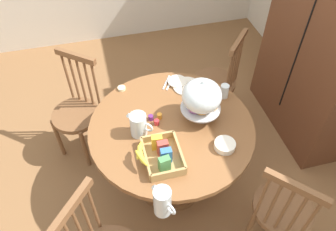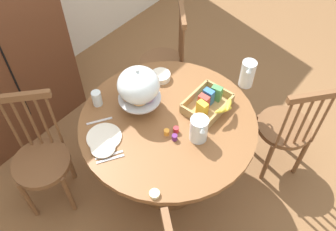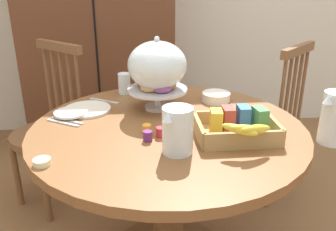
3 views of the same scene
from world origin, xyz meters
name	(u,v)px [view 1 (image 1 of 3)]	position (x,y,z in m)	size (l,w,h in m)	color
ground_plane	(166,191)	(0.00, 0.00, 0.00)	(10.00, 10.00, 0.00)	brown
wooden_armoire	(333,37)	(-0.45, 1.50, 0.98)	(1.18, 0.60, 1.96)	brown
dining_table	(171,145)	(-0.07, 0.06, 0.52)	(1.17, 1.17, 0.74)	brown
windsor_chair_by_cabinet	(282,212)	(0.60, 0.64, 0.45)	(0.47, 0.47, 0.97)	brown
windsor_chair_facing_door	(216,83)	(-0.71, 0.67, 0.45)	(0.47, 0.47, 0.97)	brown
windsor_chair_far_side	(78,113)	(-0.65, -0.60, 0.45)	(0.47, 0.47, 0.97)	brown
pastry_stand_with_dome	(202,97)	(-0.10, 0.28, 0.94)	(0.28, 0.28, 0.34)	silver
orange_juice_pitcher	(163,202)	(0.54, -0.15, 0.83)	(0.17, 0.11, 0.20)	silver
milk_pitcher	(139,126)	(-0.06, -0.17, 0.82)	(0.14, 0.17, 0.17)	silver
cereal_basket	(160,155)	(0.19, -0.08, 0.79)	(0.32, 0.30, 0.12)	tan
china_plate_large	(187,86)	(-0.43, 0.29, 0.75)	(0.22, 0.22, 0.01)	white
china_plate_small	(177,81)	(-0.50, 0.22, 0.76)	(0.15, 0.15, 0.01)	white
cereal_bowl	(225,145)	(0.20, 0.35, 0.76)	(0.14, 0.14, 0.04)	white
drinking_glass	(224,91)	(-0.26, 0.52, 0.80)	(0.06, 0.06, 0.11)	silver
butter_dish	(122,88)	(-0.53, -0.22, 0.75)	(0.06, 0.06, 0.02)	beige
jam_jar_strawberry	(157,122)	(-0.11, -0.03, 0.76)	(0.04, 0.04, 0.04)	#B7282D
jam_jar_apricot	(159,116)	(-0.16, 0.00, 0.76)	(0.04, 0.04, 0.04)	orange
jam_jar_grape	(151,118)	(-0.16, -0.06, 0.76)	(0.04, 0.04, 0.04)	#5B2366
table_knife	(170,83)	(-0.50, 0.17, 0.74)	(0.17, 0.01, 0.01)	silver
dinner_fork	(166,82)	(-0.52, 0.14, 0.74)	(0.17, 0.01, 0.01)	silver
soup_spoon	(205,90)	(-0.36, 0.40, 0.74)	(0.17, 0.01, 0.01)	silver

